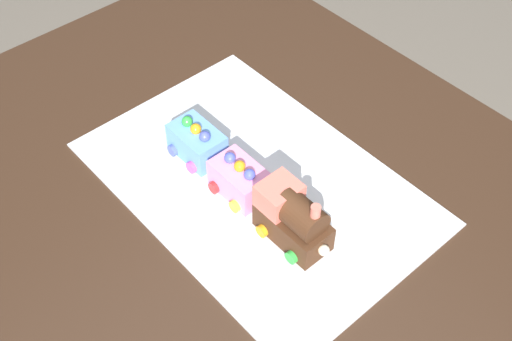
{
  "coord_description": "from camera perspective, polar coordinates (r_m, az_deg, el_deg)",
  "views": [
    {
      "loc": [
        -0.51,
        0.48,
        1.62
      ],
      "look_at": [
        0.07,
        -0.03,
        0.77
      ],
      "focal_mm": 46.75,
      "sensor_mm": 36.0,
      "label": 1
    }
  ],
  "objects": [
    {
      "name": "cake_car_flatbed_bubblegum",
      "position": [
        1.13,
        -1.38,
        -0.75
      ],
      "size": [
        0.1,
        0.08,
        0.07
      ],
      "color": "pink",
      "rests_on": "cake_board"
    },
    {
      "name": "cake_locomotive",
      "position": [
        1.05,
        3.17,
        -4.05
      ],
      "size": [
        0.14,
        0.08,
        0.12
      ],
      "color": "#472816",
      "rests_on": "cake_board"
    },
    {
      "name": "dining_table",
      "position": [
        1.21,
        1.12,
        -6.89
      ],
      "size": [
        1.4,
        1.0,
        0.74
      ],
      "color": "#382316",
      "rests_on": "ground"
    },
    {
      "name": "cake_board",
      "position": [
        1.16,
        -0.0,
        -1.06
      ],
      "size": [
        0.6,
        0.4,
        0.0
      ],
      "primitive_type": "cube",
      "color": "silver",
      "rests_on": "dining_table"
    },
    {
      "name": "cake_car_gondola_sky_blue",
      "position": [
        1.19,
        -5.07,
        2.44
      ],
      "size": [
        0.1,
        0.08,
        0.07
      ],
      "color": "#669EEA",
      "rests_on": "cake_board"
    }
  ]
}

